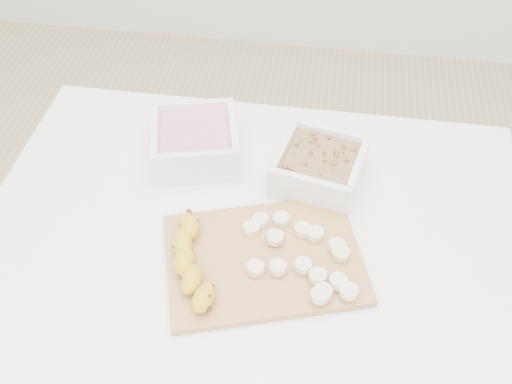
# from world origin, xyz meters

# --- Properties ---
(table) EXTENTS (1.00, 0.70, 0.75)m
(table) POSITION_xyz_m (0.00, 0.00, 0.65)
(table) COLOR white
(table) RESTS_ON ground
(bowl_yogurt) EXTENTS (0.20, 0.20, 0.08)m
(bowl_yogurt) POSITION_xyz_m (-0.14, 0.17, 0.79)
(bowl_yogurt) COLOR white
(bowl_yogurt) RESTS_ON table
(bowl_granola) EXTENTS (0.19, 0.19, 0.07)m
(bowl_granola) POSITION_xyz_m (0.11, 0.13, 0.79)
(bowl_granola) COLOR white
(bowl_granola) RESTS_ON table
(cutting_board) EXTENTS (0.39, 0.32, 0.01)m
(cutting_board) POSITION_xyz_m (0.03, -0.07, 0.76)
(cutting_board) COLOR tan
(cutting_board) RESTS_ON table
(banana) EXTENTS (0.09, 0.20, 0.03)m
(banana) POSITION_xyz_m (-0.08, -0.12, 0.78)
(banana) COLOR gold
(banana) RESTS_ON cutting_board
(banana_slices) EXTENTS (0.20, 0.18, 0.02)m
(banana_slices) POSITION_xyz_m (0.09, -0.07, 0.77)
(banana_slices) COLOR beige
(banana_slices) RESTS_ON cutting_board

